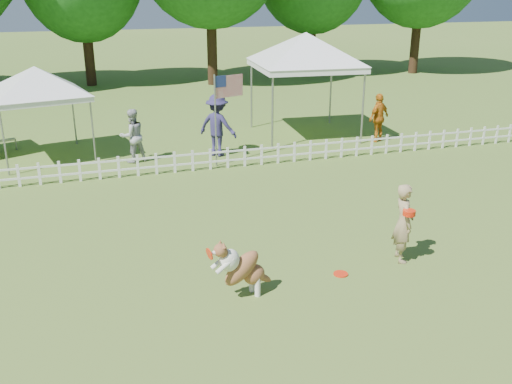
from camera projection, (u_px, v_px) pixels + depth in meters
ground at (314, 288)px, 9.76m from camera, size 120.00×120.00×0.00m
picket_fence at (219, 158)px, 15.95m from camera, size 22.00×0.08×0.60m
handler at (403, 223)px, 10.51m from camera, size 0.47×0.62×1.51m
dog at (243, 268)px, 9.30m from camera, size 1.10×0.59×1.08m
frisbee_on_turf at (341, 274)px, 10.21m from camera, size 0.30×0.30×0.02m
canopy_tent_left at (40, 115)px, 16.54m from camera, size 3.07×3.07×2.65m
canopy_tent_right at (305, 86)px, 19.04m from camera, size 3.45×3.45×3.35m
flag_pole at (216, 121)px, 15.87m from camera, size 0.97×0.43×2.59m
spectator_a at (132, 136)px, 16.40m from camera, size 0.91×0.80×1.56m
spectator_b at (218, 125)px, 16.98m from camera, size 1.35×1.31×1.86m
spectator_c at (379, 118)px, 18.57m from camera, size 1.00×0.74×1.58m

